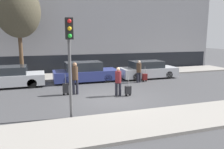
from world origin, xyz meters
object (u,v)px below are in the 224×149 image
(pedestrian_left, at_px, (75,76))
(traffic_light, at_px, (70,49))
(pedestrian_center, at_px, (118,80))
(trolley_right, at_px, (145,77))
(trolley_left, at_px, (66,88))
(bare_tree_near_crossing, at_px, (18,11))
(parked_bicycle, at_px, (145,67))
(pedestrian_right, at_px, (139,70))
(trolley_center, at_px, (128,90))
(parked_car_2, at_px, (148,70))
(parked_car_0, at_px, (10,77))
(parked_car_1, at_px, (85,72))

(pedestrian_left, height_order, traffic_light, traffic_light)
(pedestrian_center, height_order, trolley_right, pedestrian_center)
(trolley_left, xyz_separation_m, bare_tree_near_crossing, (-2.64, 5.39, 4.67))
(parked_bicycle, distance_m, bare_tree_near_crossing, 11.35)
(pedestrian_right, bearing_deg, parked_bicycle, -133.82)
(trolley_center, relative_size, traffic_light, 0.28)
(traffic_light, relative_size, parked_bicycle, 2.24)
(trolley_left, height_order, bare_tree_near_crossing, bare_tree_near_crossing)
(trolley_center, bearing_deg, trolley_left, 158.87)
(bare_tree_near_crossing, bearing_deg, traffic_light, -74.80)
(parked_car_2, height_order, traffic_light, traffic_light)
(parked_car_0, xyz_separation_m, trolley_left, (3.23, -3.21, -0.25))
(parked_car_0, distance_m, parked_bicycle, 11.25)
(traffic_light, height_order, parked_bicycle, traffic_light)
(trolley_left, xyz_separation_m, pedestrian_right, (5.35, 1.82, 0.50))
(pedestrian_right, height_order, traffic_light, traffic_light)
(bare_tree_near_crossing, bearing_deg, pedestrian_left, -59.52)
(trolley_center, xyz_separation_m, bare_tree_near_crossing, (-5.91, 6.66, 4.72))
(bare_tree_near_crossing, bearing_deg, trolley_left, -63.94)
(pedestrian_center, distance_m, trolley_right, 4.35)
(parked_car_1, bearing_deg, trolley_left, -118.22)
(parked_bicycle, height_order, bare_tree_near_crossing, bare_tree_near_crossing)
(bare_tree_near_crossing, bearing_deg, parked_car_2, -13.57)
(pedestrian_right, height_order, bare_tree_near_crossing, bare_tree_near_crossing)
(parked_bicycle, bearing_deg, pedestrian_center, -126.37)
(trolley_center, xyz_separation_m, traffic_light, (-3.44, -2.46, 2.48))
(pedestrian_center, distance_m, pedestrian_right, 3.86)
(parked_car_2, distance_m, pedestrian_center, 5.77)
(parked_car_0, relative_size, trolley_right, 3.78)
(trolley_left, distance_m, parked_bicycle, 9.62)
(parked_car_2, xyz_separation_m, pedestrian_center, (-3.97, -4.18, 0.26))
(parked_car_0, height_order, bare_tree_near_crossing, bare_tree_near_crossing)
(parked_car_0, bearing_deg, bare_tree_near_crossing, 74.88)
(pedestrian_left, height_order, bare_tree_near_crossing, bare_tree_near_crossing)
(pedestrian_left, height_order, pedestrian_center, pedestrian_left)
(parked_car_1, height_order, traffic_light, traffic_light)
(pedestrian_right, bearing_deg, parked_car_1, -34.58)
(pedestrian_left, bearing_deg, trolley_right, 22.63)
(pedestrian_right, height_order, trolley_right, pedestrian_right)
(traffic_light, bearing_deg, trolley_left, 87.59)
(parked_car_0, xyz_separation_m, trolley_right, (9.11, -1.27, -0.29))
(trolley_center, bearing_deg, parked_car_1, 108.32)
(trolley_left, relative_size, trolley_right, 1.08)
(trolley_right, relative_size, bare_tree_near_crossing, 0.16)
(pedestrian_left, relative_size, trolley_center, 1.66)
(parked_car_1, relative_size, bare_tree_near_crossing, 0.67)
(parked_car_0, bearing_deg, parked_car_2, -0.47)
(trolley_left, height_order, pedestrian_center, pedestrian_center)
(trolley_center, relative_size, bare_tree_near_crossing, 0.16)
(pedestrian_right, xyz_separation_m, trolley_right, (0.54, 0.12, -0.55))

